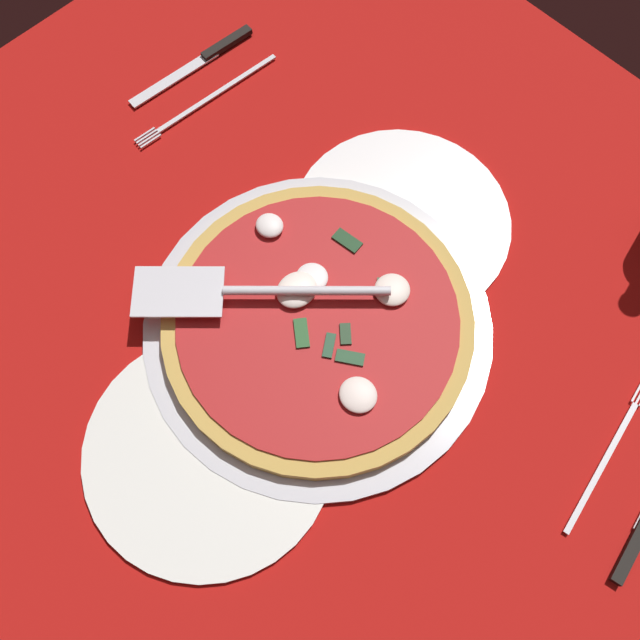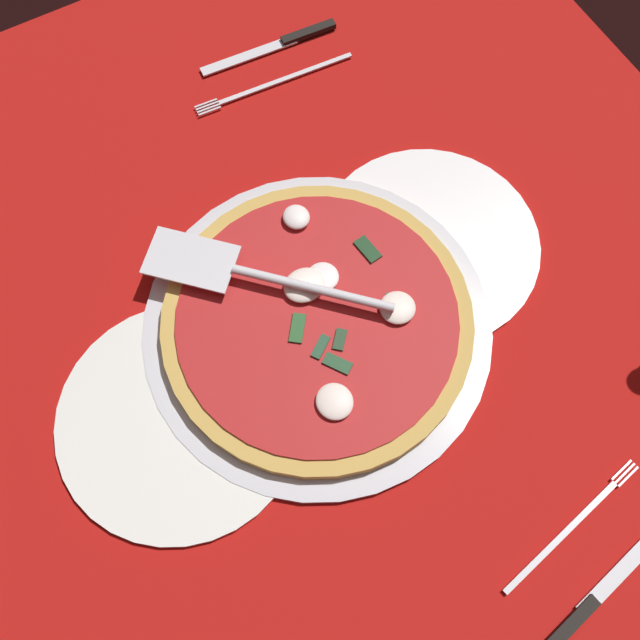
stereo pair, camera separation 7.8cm
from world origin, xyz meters
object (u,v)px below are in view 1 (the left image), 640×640
dinner_plate_left (401,222)px  pizza_server (244,291)px  pizza (320,319)px  place_setting_far (628,486)px  place_setting_near (205,80)px  dinner_plate_right (209,451)px

dinner_plate_left → pizza_server: (20.06, -4.48, 4.13)cm
pizza → place_setting_far: (-10.01, 34.13, -1.73)cm
pizza_server → pizza: bearing=165.1°
dinner_plate_left → place_setting_near: (2.72, -31.70, -0.14)cm
place_setting_far → dinner_plate_right: bearing=119.8°
dinner_plate_right → pizza_server: size_ratio=1.18×
dinner_plate_left → place_setting_far: size_ratio=1.27×
dinner_plate_left → pizza: size_ratio=0.76×
place_setting_near → pizza: bearing=73.5°
dinner_plate_left → pizza: (15.78, 2.72, 1.58)cm
dinner_plate_left → dinner_plate_right: same height
dinner_plate_right → place_setting_near: bearing=-130.3°
dinner_plate_right → place_setting_far: 42.51cm
dinner_plate_right → pizza_server: (-13.62, -9.26, 4.13)cm
place_setting_near → dinner_plate_right: bearing=54.0°
place_setting_near → place_setting_far: size_ratio=1.12×
dinner_plate_right → place_setting_far: size_ratio=1.29×
dinner_plate_right → dinner_plate_left: bearing=-171.9°
dinner_plate_right → place_setting_near: size_ratio=1.16×
place_setting_far → pizza: bearing=95.1°
pizza_server → place_setting_far: pizza_server is taller
dinner_plate_left → place_setting_far: bearing=81.1°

